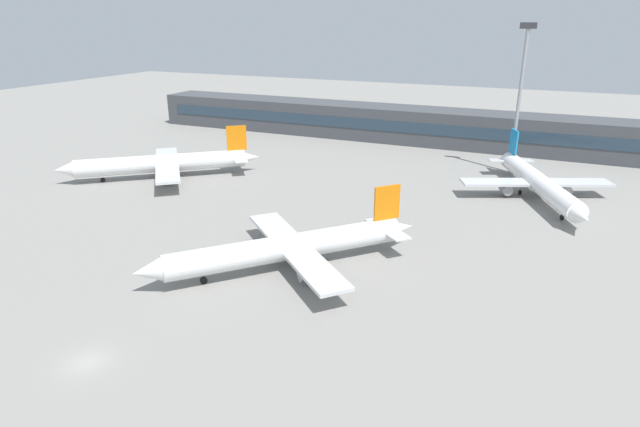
# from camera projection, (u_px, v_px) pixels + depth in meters

# --- Properties ---
(ground_plane) EXTENTS (400.00, 400.00, 0.00)m
(ground_plane) POSITION_uv_depth(u_px,v_px,m) (282.00, 225.00, 85.83)
(ground_plane) COLOR gray
(terminal_building) EXTENTS (147.11, 12.13, 9.00)m
(terminal_building) POSITION_uv_depth(u_px,v_px,m) (401.00, 124.00, 143.19)
(terminal_building) COLOR #3F4247
(terminal_building) RESTS_ON ground_plane
(airplane_near) EXTENTS (28.74, 30.78, 9.63)m
(airplane_near) POSITION_uv_depth(u_px,v_px,m) (286.00, 248.00, 70.07)
(airplane_near) COLOR silver
(airplane_near) RESTS_ON ground_plane
(airplane_mid) EXTENTS (33.21, 29.24, 10.12)m
(airplane_mid) POSITION_uv_depth(u_px,v_px,m) (161.00, 163.00, 110.07)
(airplane_mid) COLOR silver
(airplane_mid) RESTS_ON ground_plane
(airplane_far) EXTENTS (26.83, 37.27, 9.76)m
(airplane_far) POSITION_uv_depth(u_px,v_px,m) (539.00, 183.00, 97.47)
(airplane_far) COLOR white
(airplane_far) RESTS_ON ground_plane
(floodlight_tower_west) EXTENTS (3.20, 0.80, 30.60)m
(floodlight_tower_west) POSITION_uv_depth(u_px,v_px,m) (520.00, 91.00, 109.15)
(floodlight_tower_west) COLOR gray
(floodlight_tower_west) RESTS_ON ground_plane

